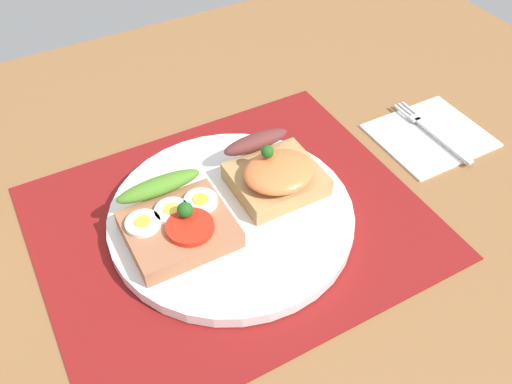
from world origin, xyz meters
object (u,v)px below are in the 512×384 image
object	(u,v)px
sandwich_egg_tomato	(176,222)
napkin	(430,135)
plate	(231,216)
fork	(430,130)
sandwich_salmon	(274,172)

from	to	relation	value
sandwich_egg_tomato	napkin	distance (cm)	34.80
plate	fork	bearing A→B (deg)	2.33
sandwich_salmon	napkin	xyz separation A→B (cm)	(22.69, -0.45, -3.45)
fork	sandwich_egg_tomato	bearing A→B (deg)	-178.39
plate	fork	world-z (taller)	plate
plate	sandwich_salmon	size ratio (longest dim) A/B	2.66
napkin	fork	bearing A→B (deg)	66.18
sandwich_egg_tomato	fork	xyz separation A→B (cm)	(34.82, 0.98, -2.44)
sandwich_egg_tomato	fork	size ratio (longest dim) A/B	0.77
sandwich_salmon	plate	bearing A→B (deg)	-167.77
sandwich_egg_tomato	sandwich_salmon	bearing A→B (deg)	5.24
napkin	fork	world-z (taller)	fork
napkin	fork	distance (cm)	0.58
plate	sandwich_salmon	xyz separation A→B (cm)	(5.97, 1.29, 2.75)
sandwich_salmon	sandwich_egg_tomato	bearing A→B (deg)	-174.76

